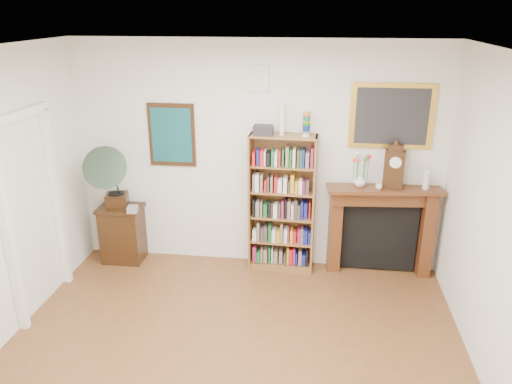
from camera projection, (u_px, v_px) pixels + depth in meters
The scene contains 15 objects.
room at pixel (216, 251), 3.75m from camera, with size 4.51×5.01×2.81m.
door_casing at pixel (31, 198), 5.18m from camera, with size 0.08×1.02×2.17m.
teal_poster at pixel (172, 135), 6.09m from camera, with size 0.58×0.04×0.78m.
small_picture at pixel (257, 78), 5.72m from camera, with size 0.26×0.04×0.30m.
gilt_painting at pixel (392, 116), 5.68m from camera, with size 0.95×0.04×0.75m.
bookshelf at pixel (282, 197), 6.04m from camera, with size 0.81×0.32×1.99m.
side_cabinet at pixel (123, 234), 6.44m from camera, with size 0.55×0.40×0.75m, color black.
fireplace at pixel (381, 222), 6.06m from camera, with size 1.36×0.43×1.13m.
gramophone at pixel (109, 173), 6.05m from camera, with size 0.65×0.74×0.85m.
cd_stack at pixel (133, 209), 6.13m from camera, with size 0.12×0.12×0.08m, color #ABAAB7.
mantel_clock at pixel (394, 167), 5.75m from camera, with size 0.25×0.17×0.52m.
flower_vase at pixel (360, 180), 5.86m from camera, with size 0.15×0.15×0.15m, color silver.
teacup at pixel (379, 187), 5.78m from camera, with size 0.08×0.08×0.06m, color silver.
bottle_left at pixel (426, 179), 5.76m from camera, with size 0.07×0.07×0.24m, color silver.
bottle_right at pixel (427, 180), 5.78m from camera, with size 0.06×0.06×0.20m, color silver.
Camera 1 is at (0.73, -3.29, 3.13)m, focal length 35.00 mm.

